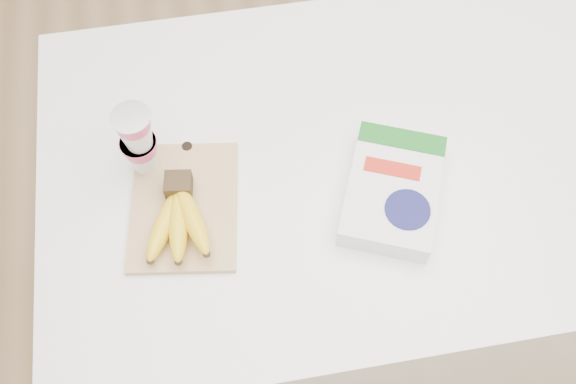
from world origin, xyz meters
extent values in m
plane|color=tan|center=(0.00, 0.00, 0.00)|extent=(4.00, 4.00, 0.00)
cube|color=white|center=(0.00, 0.00, 0.46)|extent=(1.22, 0.81, 0.91)
cube|color=tan|center=(-0.34, -0.06, 0.92)|extent=(0.23, 0.29, 0.01)
cube|color=#382816|center=(-0.34, -0.04, 0.95)|extent=(0.05, 0.05, 0.03)
ellipsoid|color=yellow|center=(-0.37, -0.11, 0.94)|extent=(0.09, 0.16, 0.05)
sphere|color=#382816|center=(-0.40, -0.17, 0.94)|extent=(0.01, 0.01, 0.01)
ellipsoid|color=yellow|center=(-0.35, -0.11, 0.95)|extent=(0.05, 0.16, 0.05)
sphere|color=#382816|center=(-0.35, -0.18, 0.95)|extent=(0.01, 0.01, 0.01)
ellipsoid|color=yellow|center=(-0.32, -0.11, 0.95)|extent=(0.07, 0.16, 0.05)
sphere|color=#382816|center=(-0.30, -0.18, 0.95)|extent=(0.01, 0.01, 0.01)
cylinder|color=silver|center=(-0.39, 0.03, 1.09)|extent=(0.07, 0.07, 0.00)
cube|color=white|center=(0.04, -0.11, 0.94)|extent=(0.24, 0.28, 0.05)
cube|color=#16641C|center=(0.08, -0.02, 0.96)|extent=(0.17, 0.10, 0.00)
cylinder|color=#14154C|center=(0.05, -0.16, 0.96)|extent=(0.11, 0.11, 0.00)
cube|color=red|center=(0.05, -0.08, 0.96)|extent=(0.11, 0.07, 0.00)
camera|label=1|loc=(-0.24, -0.62, 1.96)|focal=40.00mm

